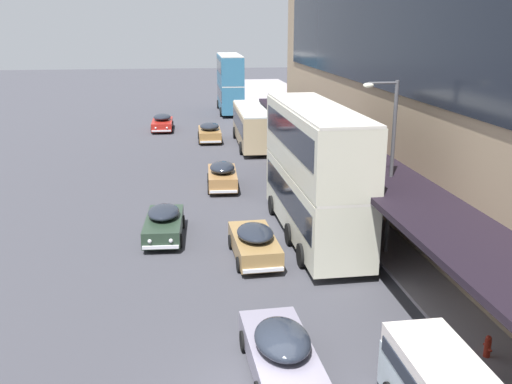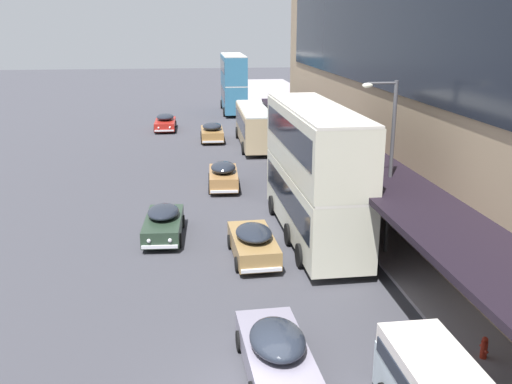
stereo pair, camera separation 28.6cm
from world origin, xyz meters
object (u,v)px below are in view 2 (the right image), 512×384
(transit_bus_kerbside_far, at_px, (314,169))
(sedan_lead_near, at_px, (164,222))
(fire_hydrant, at_px, (484,348))
(sedan_far_back, at_px, (253,242))
(sedan_second_mid, at_px, (212,132))
(sedan_oncoming_front, at_px, (276,350))
(street_lamp, at_px, (388,156))
(sedan_oncoming_rear, at_px, (223,175))
(sedan_lead_mid, at_px, (165,122))
(transit_bus_kerbside_front, at_px, (255,124))
(transit_bus_kerbside_rear, at_px, (233,82))

(transit_bus_kerbside_far, relative_size, sedan_lead_near, 2.41)
(fire_hydrant, bearing_deg, transit_bus_kerbside_far, 104.31)
(sedan_far_back, relative_size, sedan_second_mid, 1.00)
(sedan_oncoming_front, xyz_separation_m, sedan_lead_near, (-3.50, 11.50, -0.02))
(sedan_second_mid, bearing_deg, street_lamp, -77.04)
(sedan_lead_near, xyz_separation_m, sedan_far_back, (3.87, -3.10, 0.02))
(sedan_oncoming_rear, height_order, street_lamp, street_lamp)
(sedan_second_mid, distance_m, sedan_lead_mid, 7.24)
(sedan_lead_mid, relative_size, sedan_oncoming_rear, 1.12)
(transit_bus_kerbside_front, bearing_deg, sedan_lead_mid, 132.11)
(sedan_lead_mid, bearing_deg, sedan_second_mid, -55.32)
(transit_bus_kerbside_rear, bearing_deg, sedan_oncoming_rear, -96.21)
(transit_bus_kerbside_front, bearing_deg, sedan_far_back, -97.36)
(sedan_lead_mid, bearing_deg, transit_bus_kerbside_far, -75.58)
(sedan_lead_mid, distance_m, fire_hydrant, 41.67)
(sedan_oncoming_front, bearing_deg, transit_bus_kerbside_front, 83.91)
(sedan_far_back, bearing_deg, fire_hydrant, -55.91)
(sedan_far_back, bearing_deg, sedan_lead_near, 141.34)
(sedan_lead_near, height_order, sedan_far_back, sedan_far_back)
(transit_bus_kerbside_rear, relative_size, fire_hydrant, 13.73)
(sedan_second_mid, bearing_deg, sedan_lead_near, -98.70)
(transit_bus_kerbside_rear, xyz_separation_m, sedan_lead_near, (-6.77, -39.11, -2.73))
(sedan_lead_mid, height_order, sedan_oncoming_rear, sedan_oncoming_rear)
(transit_bus_kerbside_far, distance_m, sedan_oncoming_front, 11.46)
(transit_bus_kerbside_far, relative_size, sedan_lead_mid, 2.21)
(street_lamp, bearing_deg, transit_bus_kerbside_rear, 93.63)
(transit_bus_kerbside_rear, relative_size, sedan_lead_near, 2.16)
(sedan_far_back, xyz_separation_m, sedan_lead_mid, (-4.52, 31.74, 0.01))
(sedan_far_back, height_order, sedan_lead_mid, sedan_lead_mid)
(transit_bus_kerbside_far, bearing_deg, sedan_far_back, -144.03)
(sedan_second_mid, distance_m, fire_hydrant, 34.97)
(sedan_oncoming_front, height_order, street_lamp, street_lamp)
(transit_bus_kerbside_rear, distance_m, transit_bus_kerbside_far, 39.98)
(sedan_oncoming_front, relative_size, sedan_lead_mid, 0.94)
(sedan_oncoming_front, relative_size, sedan_far_back, 1.04)
(sedan_lead_near, height_order, sedan_lead_mid, sedan_lead_mid)
(sedan_far_back, bearing_deg, sedan_lead_mid, 98.11)
(sedan_lead_near, bearing_deg, sedan_lead_mid, 91.30)
(transit_bus_kerbside_front, distance_m, transit_bus_kerbside_far, 21.22)
(sedan_far_back, relative_size, fire_hydrant, 6.25)
(street_lamp, distance_m, fire_hydrant, 9.21)
(transit_bus_kerbside_front, distance_m, sedan_oncoming_front, 31.99)
(sedan_oncoming_front, relative_size, sedan_second_mid, 1.04)
(sedan_lead_near, xyz_separation_m, sedan_second_mid, (3.47, 22.69, 0.07))
(sedan_lead_mid, bearing_deg, sedan_lead_near, -88.70)
(transit_bus_kerbside_front, distance_m, sedan_lead_mid, 11.30)
(street_lamp, bearing_deg, transit_bus_kerbside_far, 135.21)
(transit_bus_kerbside_front, distance_m, fire_hydrant, 32.16)
(sedan_oncoming_rear, bearing_deg, sedan_lead_mid, 101.07)
(transit_bus_kerbside_rear, height_order, street_lamp, street_lamp)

